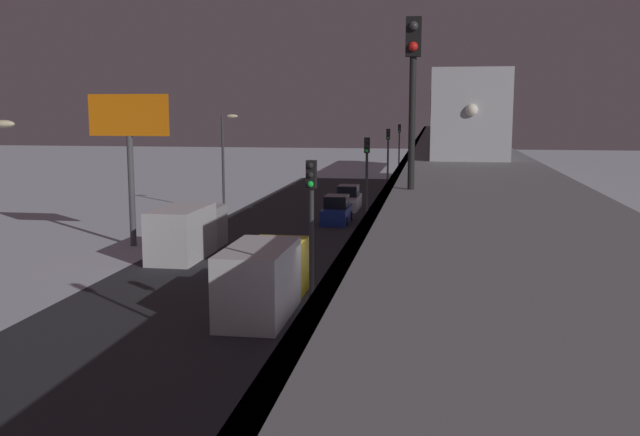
# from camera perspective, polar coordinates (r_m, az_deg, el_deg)

# --- Properties ---
(ground_plane) EXTENTS (240.00, 240.00, 0.00)m
(ground_plane) POSITION_cam_1_polar(r_m,az_deg,el_deg) (30.58, -0.42, -6.59)
(ground_plane) COLOR silver
(avenue_asphalt) EXTENTS (11.00, 108.30, 0.01)m
(avenue_asphalt) POSITION_cam_1_polar(r_m,az_deg,el_deg) (31.80, -9.66, -6.11)
(avenue_asphalt) COLOR #28282D
(avenue_asphalt) RESTS_ON ground_plane
(elevated_railway) EXTENTS (5.00, 108.30, 6.14)m
(elevated_railway) POSITION_cam_1_polar(r_m,az_deg,el_deg) (29.25, 11.38, 3.13)
(elevated_railway) COLOR slate
(elevated_railway) RESTS_ON ground_plane
(subway_train) EXTENTS (2.94, 74.07, 3.40)m
(subway_train) POSITION_cam_1_polar(r_m,az_deg,el_deg) (63.50, 10.34, 8.39)
(subway_train) COLOR #B7BABF
(subway_train) RESTS_ON elevated_railway
(rail_signal) EXTENTS (0.36, 0.41, 4.00)m
(rail_signal) POSITION_cam_1_polar(r_m,az_deg,el_deg) (17.15, 7.39, 11.35)
(rail_signal) COLOR black
(rail_signal) RESTS_ON elevated_railway
(sedan_blue) EXTENTS (1.91, 4.33, 1.97)m
(sedan_blue) POSITION_cam_1_polar(r_m,az_deg,el_deg) (51.16, 1.33, 0.49)
(sedan_blue) COLOR navy
(sedan_blue) RESTS_ON ground_plane
(sedan_white) EXTENTS (1.80, 4.37, 1.97)m
(sedan_white) POSITION_cam_1_polar(r_m,az_deg,el_deg) (57.99, 2.26, 1.46)
(sedan_white) COLOR silver
(sedan_white) RESTS_ON ground_plane
(box_truck) EXTENTS (2.40, 7.40, 2.80)m
(box_truck) POSITION_cam_1_polar(r_m,az_deg,el_deg) (28.94, -4.41, -4.74)
(box_truck) COLOR gold
(box_truck) RESTS_ON ground_plane
(delivery_van) EXTENTS (2.40, 7.40, 2.80)m
(delivery_van) POSITION_cam_1_polar(r_m,az_deg,el_deg) (40.39, -10.46, -1.03)
(delivery_van) COLOR #B2B2B7
(delivery_van) RESTS_ON ground_plane
(traffic_light_near) EXTENTS (0.32, 0.44, 6.40)m
(traffic_light_near) POSITION_cam_1_polar(r_m,az_deg,el_deg) (23.41, -0.69, -0.79)
(traffic_light_near) COLOR #2D2D2D
(traffic_light_near) RESTS_ON ground_plane
(traffic_light_mid) EXTENTS (0.32, 0.44, 6.40)m
(traffic_light_mid) POSITION_cam_1_polar(r_m,az_deg,el_deg) (42.31, 3.73, 3.42)
(traffic_light_mid) COLOR #2D2D2D
(traffic_light_mid) RESTS_ON ground_plane
(traffic_light_far) EXTENTS (0.32, 0.44, 6.40)m
(traffic_light_far) POSITION_cam_1_polar(r_m,az_deg,el_deg) (61.40, 5.42, 5.02)
(traffic_light_far) COLOR #2D2D2D
(traffic_light_far) RESTS_ON ground_plane
(traffic_light_distant) EXTENTS (0.32, 0.44, 6.40)m
(traffic_light_distant) POSITION_cam_1_polar(r_m,az_deg,el_deg) (80.54, 6.31, 5.85)
(traffic_light_distant) COLOR #2D2D2D
(traffic_light_distant) RESTS_ON ground_plane
(commercial_billboard) EXTENTS (4.80, 0.36, 8.90)m
(commercial_billboard) POSITION_cam_1_polar(r_m,az_deg,el_deg) (43.40, -14.93, 6.76)
(commercial_billboard) COLOR #4C4C51
(commercial_billboard) RESTS_ON ground_plane
(street_lamp_far) EXTENTS (1.35, 0.44, 7.65)m
(street_lamp_far) POSITION_cam_1_polar(r_m,az_deg,el_deg) (56.53, -7.51, 5.30)
(street_lamp_far) COLOR #38383D
(street_lamp_far) RESTS_ON ground_plane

